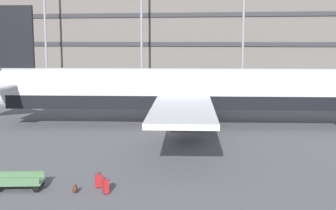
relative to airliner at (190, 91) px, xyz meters
name	(u,v)px	position (x,y,z in m)	size (l,w,h in m)	color
ground_plane	(166,132)	(-1.72, -3.55, -3.22)	(600.00, 600.00, 0.00)	#5B5B60
terminal_structure	(206,30)	(-1.72, 40.69, 6.41)	(142.77, 14.65, 19.27)	#605B56
airliner	(190,91)	(0.00, 0.00, 0.00)	(42.70, 34.63, 11.19)	silver
light_mast_left	(44,2)	(-26.46, 27.13, 10.71)	(1.80, 0.50, 24.41)	gray
light_mast_center_left	(141,4)	(-10.71, 27.13, 10.12)	(1.80, 0.50, 23.26)	gray
light_mast_center_right	(244,14)	(4.83, 27.13, 8.54)	(1.80, 0.50, 20.19)	gray
suitcase_purple	(106,186)	(-2.25, -19.87, -2.80)	(0.47, 0.52, 0.90)	#B21E23
suitcase_orange	(99,181)	(-2.88, -19.04, -2.82)	(0.45, 0.40, 0.87)	#B21E23
backpack_silver	(75,189)	(-3.88, -20.09, -3.00)	(0.35, 0.35, 0.51)	#592619
baggage_cart	(19,182)	(-7.08, -19.98, -2.80)	(3.37, 1.79, 0.82)	#4C724C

